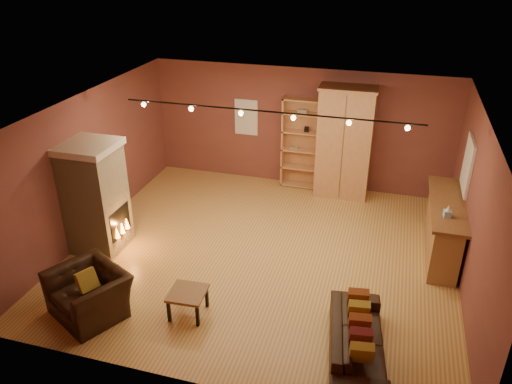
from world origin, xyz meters
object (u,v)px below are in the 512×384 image
(fireplace, at_px, (96,197))
(armoire, at_px, (345,142))
(coffee_table, at_px, (188,295))
(bar_counter, at_px, (443,228))
(loveseat, at_px, (358,335))
(bookcase, at_px, (301,142))
(armchair, at_px, (88,287))

(fireplace, bearing_deg, armoire, 40.52)
(fireplace, height_order, coffee_table, fireplace)
(bar_counter, bearing_deg, armoire, 136.65)
(fireplace, distance_m, loveseat, 5.29)
(bookcase, xyz_separation_m, coffee_table, (-0.75, -5.11, -0.74))
(coffee_table, bearing_deg, armchair, -165.10)
(bookcase, distance_m, armchair, 5.97)
(bookcase, bearing_deg, armchair, -112.05)
(fireplace, xyz_separation_m, armoire, (4.13, 3.53, 0.21))
(bookcase, distance_m, bar_counter, 3.87)
(fireplace, distance_m, bookcase, 4.86)
(coffee_table, bearing_deg, loveseat, -4.34)
(bar_counter, relative_size, coffee_table, 3.85)
(armoire, relative_size, loveseat, 1.28)
(armoire, distance_m, loveseat, 5.25)
(fireplace, xyz_separation_m, loveseat, (5.01, -1.57, -0.67))
(bar_counter, height_order, loveseat, bar_counter)
(armoire, xyz_separation_m, loveseat, (0.88, -5.10, -0.88))
(armchair, bearing_deg, coffee_table, 42.48)
(coffee_table, bearing_deg, armoire, 70.25)
(armoire, height_order, armchair, armoire)
(fireplace, relative_size, bar_counter, 0.94)
(armoire, xyz_separation_m, coffee_table, (-1.76, -4.90, -0.91))
(loveseat, relative_size, coffee_table, 3.39)
(fireplace, distance_m, bar_counter, 6.45)
(bar_counter, xyz_separation_m, loveseat, (-1.23, -3.10, -0.16))
(coffee_table, bearing_deg, bar_counter, 36.85)
(fireplace, xyz_separation_m, armchair, (0.88, -1.77, -0.56))
(loveseat, relative_size, armchair, 1.47)
(fireplace, height_order, loveseat, fireplace)
(fireplace, bearing_deg, bookcase, 50.20)
(bookcase, relative_size, bar_counter, 0.96)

